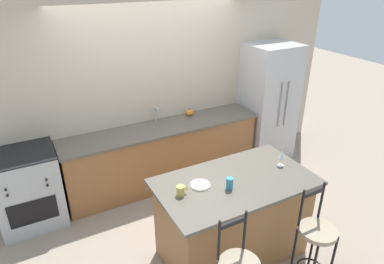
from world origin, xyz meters
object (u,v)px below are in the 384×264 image
object	(u,v)px
bar_stool_far	(315,240)
oven_range	(29,188)
dinner_plate	(200,185)
tumbler_cup	(230,183)
refrigerator	(268,103)
coffee_mug	(181,191)
pumpkin_decoration	(190,112)
wine_glass	(282,155)

from	to	relation	value
bar_stool_far	oven_range	bearing A→B (deg)	134.88
oven_range	dinner_plate	distance (m)	2.20
tumbler_cup	refrigerator	bearing A→B (deg)	42.21
refrigerator	dinner_plate	bearing A→B (deg)	-144.10
tumbler_cup	bar_stool_far	bearing A→B (deg)	-47.99
dinner_plate	coffee_mug	size ratio (longest dim) A/B	1.80
refrigerator	bar_stool_far	bearing A→B (deg)	-119.11
coffee_mug	pumpkin_decoration	xyz separation A→B (m)	(1.01, 1.76, -0.06)
wine_glass	pumpkin_decoration	bearing A→B (deg)	95.46
pumpkin_decoration	tumbler_cup	bearing A→B (deg)	-106.39
dinner_plate	pumpkin_decoration	world-z (taller)	pumpkin_decoration
oven_range	wine_glass	distance (m)	3.00
dinner_plate	wine_glass	distance (m)	0.96
refrigerator	tumbler_cup	world-z (taller)	refrigerator
bar_stool_far	coffee_mug	distance (m)	1.35
tumbler_cup	wine_glass	bearing A→B (deg)	7.77
bar_stool_far	wine_glass	distance (m)	0.90
oven_range	coffee_mug	bearing A→B (deg)	-50.53
wine_glass	coffee_mug	world-z (taller)	wine_glass
bar_stool_far	dinner_plate	size ratio (longest dim) A/B	5.51
refrigerator	pumpkin_decoration	world-z (taller)	refrigerator
refrigerator	pumpkin_decoration	distance (m)	1.32
coffee_mug	oven_range	bearing A→B (deg)	129.47
wine_glass	tumbler_cup	xyz separation A→B (m)	(-0.73, -0.10, -0.07)
coffee_mug	tumbler_cup	bearing A→B (deg)	-15.80
bar_stool_far	pumpkin_decoration	size ratio (longest dim) A/B	9.76
refrigerator	wine_glass	xyz separation A→B (m)	(-1.13, -1.59, 0.16)
bar_stool_far	pumpkin_decoration	bearing A→B (deg)	90.27
oven_range	tumbler_cup	xyz separation A→B (m)	(1.74, -1.69, 0.53)
bar_stool_far	tumbler_cup	xyz separation A→B (m)	(-0.57, 0.63, 0.43)
oven_range	dinner_plate	size ratio (longest dim) A/B	4.77
coffee_mug	pumpkin_decoration	size ratio (longest dim) A/B	0.99
oven_range	bar_stool_far	bearing A→B (deg)	-45.12
coffee_mug	wine_glass	bearing A→B (deg)	-1.45
dinner_plate	tumbler_cup	xyz separation A→B (m)	(0.22, -0.18, 0.05)
oven_range	pumpkin_decoration	distance (m)	2.36
coffee_mug	dinner_plate	bearing A→B (deg)	11.90
refrigerator	pumpkin_decoration	bearing A→B (deg)	170.96
bar_stool_far	pumpkin_decoration	distance (m)	2.55
wine_glass	pumpkin_decoration	world-z (taller)	wine_glass
bar_stool_far	pumpkin_decoration	world-z (taller)	bar_stool_far
wine_glass	pumpkin_decoration	distance (m)	1.81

